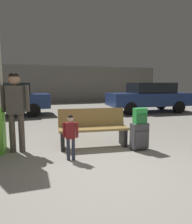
{
  "coord_description": "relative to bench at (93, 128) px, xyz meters",
  "views": [
    {
      "loc": [
        -1.22,
        -3.0,
        1.49
      ],
      "look_at": [
        0.14,
        1.3,
        0.85
      ],
      "focal_mm": 32.87,
      "sensor_mm": 36.0,
      "label": 1
    }
  ],
  "objects": [
    {
      "name": "parked_car_side",
      "position": [
        4.43,
        4.77,
        0.36
      ],
      "size": [
        4.18,
        1.96,
        1.51
      ],
      "color": "navy",
      "rests_on": "ground_plane"
    },
    {
      "name": "bench",
      "position": [
        0.0,
        0.0,
        0.0
      ],
      "size": [
        1.64,
        0.68,
        0.89
      ],
      "color": "#9E7A42",
      "rests_on": "ground_plane"
    },
    {
      "name": "backpack_bright",
      "position": [
        0.91,
        -0.57,
        0.33
      ],
      "size": [
        0.29,
        0.2,
        0.34
      ],
      "color": "green",
      "rests_on": "suitcase"
    },
    {
      "name": "child",
      "position": [
        -0.67,
        -0.72,
        0.11
      ],
      "size": [
        0.29,
        0.22,
        0.89
      ],
      "color": "#33384C",
      "rests_on": "ground_plane"
    },
    {
      "name": "suitcase",
      "position": [
        0.91,
        -0.57,
        -0.12
      ],
      "size": [
        0.39,
        0.25,
        0.6
      ],
      "color": "#4C4C51",
      "rests_on": "ground_plane"
    },
    {
      "name": "ground_plane",
      "position": [
        -0.13,
        2.48,
        -0.49
      ],
      "size": [
        18.0,
        18.0,
        0.1
      ],
      "primitive_type": "cube",
      "color": "gray"
    },
    {
      "name": "parked_car_far",
      "position": [
        -2.58,
        5.55,
        0.36
      ],
      "size": [
        4.17,
        1.93,
        1.51
      ],
      "color": "navy",
      "rests_on": "ground_plane"
    },
    {
      "name": "adult",
      "position": [
        -1.68,
        0.1,
        0.62
      ],
      "size": [
        0.58,
        0.26,
        1.71
      ],
      "color": "brown",
      "rests_on": "ground_plane"
    },
    {
      "name": "garage_back_wall",
      "position": [
        -0.13,
        11.34,
        0.96
      ],
      "size": [
        18.0,
        0.12,
        2.8
      ],
      "primitive_type": "cube",
      "color": "gray",
      "rests_on": "ground_plane"
    }
  ]
}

